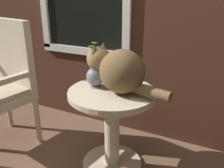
# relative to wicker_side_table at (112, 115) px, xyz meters

# --- Properties ---
(wicker_side_table) EXTENTS (0.62, 0.62, 0.63)m
(wicker_side_table) POSITION_rel_wicker_side_table_xyz_m (0.00, 0.00, 0.00)
(wicker_side_table) COLOR beige
(wicker_side_table) RESTS_ON ground_plane
(wicker_chair) EXTENTS (0.57, 0.56, 1.07)m
(wicker_chair) POSITION_rel_wicker_side_table_xyz_m (-0.97, -0.11, 0.13)
(wicker_chair) COLOR beige
(wicker_chair) RESTS_ON ground_plane
(cat) EXTENTS (0.65, 0.36, 0.31)m
(cat) POSITION_rel_wicker_side_table_xyz_m (0.05, 0.01, 0.35)
(cat) COLOR brown
(cat) RESTS_ON wicker_side_table
(pewter_vase_with_ivy) EXTENTS (0.13, 0.13, 0.32)m
(pewter_vase_with_ivy) POSITION_rel_wicker_side_table_xyz_m (-0.14, 0.02, 0.28)
(pewter_vase_with_ivy) COLOR slate
(pewter_vase_with_ivy) RESTS_ON wicker_side_table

